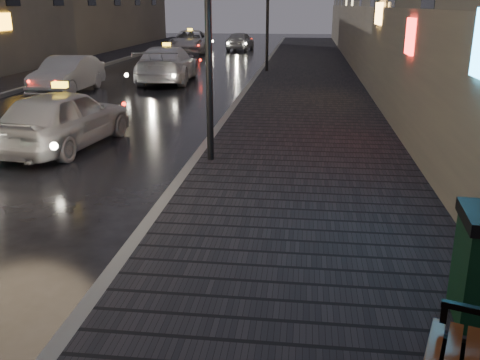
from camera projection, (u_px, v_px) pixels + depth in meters
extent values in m
cube|color=black|center=(308.00, 76.00, 25.31)|extent=(4.60, 58.00, 0.15)
cube|color=slate|center=(258.00, 75.00, 25.59)|extent=(0.20, 58.00, 0.15)
cube|color=black|center=(55.00, 72.00, 26.77)|extent=(2.40, 58.00, 0.15)
cube|color=slate|center=(80.00, 72.00, 26.61)|extent=(0.20, 58.00, 0.15)
cylinder|color=black|center=(209.00, 38.00, 10.60)|extent=(0.14, 0.14, 5.00)
cylinder|color=black|center=(267.00, 18.00, 25.68)|extent=(0.14, 0.14, 5.00)
cube|color=black|center=(471.00, 309.00, 4.40)|extent=(0.46, 0.20, 0.06)
imported|color=#BABAC0|center=(63.00, 118.00, 12.66)|extent=(2.22, 4.40, 1.44)
imported|color=#95949C|center=(67.00, 75.00, 20.73)|extent=(1.49, 4.20, 1.38)
imported|color=white|center=(167.00, 64.00, 23.56)|extent=(2.56, 5.52, 1.56)
imported|color=silver|center=(190.00, 41.00, 38.07)|extent=(2.89, 5.65, 1.53)
imported|color=#9D9EA4|center=(240.00, 41.00, 40.07)|extent=(1.92, 4.09, 1.35)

